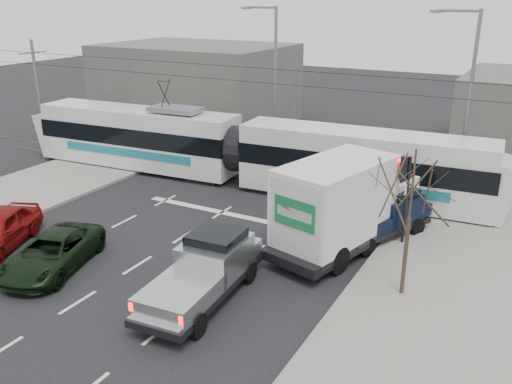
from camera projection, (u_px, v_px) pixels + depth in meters
The scene contains 14 objects.
ground at pixel (174, 276), 19.62m from camera, with size 120.00×120.00×0.00m, color black.
sidewalk_right at pixel (427, 346), 15.54m from camera, with size 6.00×60.00×0.15m, color gray.
rails at pixel (291, 193), 27.86m from camera, with size 60.00×1.60×0.03m, color #33302D.
building_left at pixel (197, 83), 43.04m from camera, with size 14.00×10.00×6.00m, color #615C58.
bare_tree at pixel (412, 191), 16.96m from camera, with size 2.40×2.40×5.00m.
traffic_signal at pixel (405, 181), 21.13m from camera, with size 0.44×0.44×3.60m.
street_lamp_near at pixel (466, 93), 26.13m from camera, with size 2.38×0.25×9.00m.
street_lamp_far at pixel (273, 73), 32.96m from camera, with size 2.38×0.25×9.00m.
catenary at pixel (293, 119), 26.54m from camera, with size 60.00×0.20×7.00m.
tram at pixel (240, 150), 28.76m from camera, with size 25.50×4.31×5.18m.
silver_pickup at pixel (206, 269), 17.97m from camera, with size 2.36×5.78×2.05m.
box_truck at pixel (345, 205), 21.24m from camera, with size 4.27×7.82×3.71m.
navy_pickup at pixel (383, 214), 22.45m from camera, with size 3.60×5.17×2.05m.
green_car at pixel (52, 253), 19.91m from camera, with size 2.18×4.74×1.32m, color black.
Camera 1 is at (10.94, -13.85, 9.55)m, focal length 38.00 mm.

